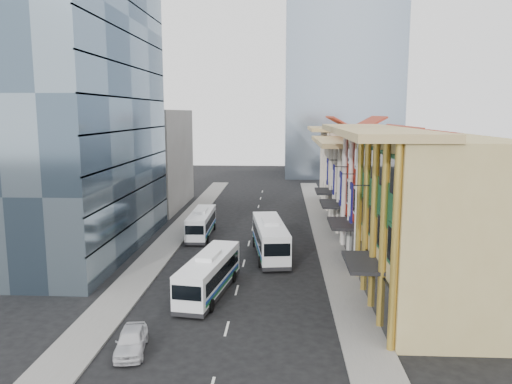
# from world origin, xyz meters

# --- Properties ---
(ground) EXTENTS (200.00, 200.00, 0.00)m
(ground) POSITION_xyz_m (0.00, 0.00, 0.00)
(ground) COLOR black
(ground) RESTS_ON ground
(sidewalk_right) EXTENTS (3.00, 90.00, 0.15)m
(sidewalk_right) POSITION_xyz_m (8.50, 22.00, 0.07)
(sidewalk_right) COLOR slate
(sidewalk_right) RESTS_ON ground
(sidewalk_left) EXTENTS (3.00, 90.00, 0.15)m
(sidewalk_left) POSITION_xyz_m (-8.50, 22.00, 0.07)
(sidewalk_left) COLOR slate
(sidewalk_left) RESTS_ON ground
(shophouse_tan) EXTENTS (8.00, 14.00, 12.00)m
(shophouse_tan) POSITION_xyz_m (14.00, 5.00, 6.00)
(shophouse_tan) COLOR tan
(shophouse_tan) RESTS_ON ground
(shophouse_red) EXTENTS (8.00, 10.00, 12.00)m
(shophouse_red) POSITION_xyz_m (14.00, 17.00, 6.00)
(shophouse_red) COLOR #9E2111
(shophouse_red) RESTS_ON ground
(shophouse_cream_near) EXTENTS (8.00, 9.00, 10.00)m
(shophouse_cream_near) POSITION_xyz_m (14.00, 26.50, 5.00)
(shophouse_cream_near) COLOR silver
(shophouse_cream_near) RESTS_ON ground
(shophouse_cream_mid) EXTENTS (8.00, 9.00, 10.00)m
(shophouse_cream_mid) POSITION_xyz_m (14.00, 35.50, 5.00)
(shophouse_cream_mid) COLOR silver
(shophouse_cream_mid) RESTS_ON ground
(shophouse_cream_far) EXTENTS (8.00, 12.00, 11.00)m
(shophouse_cream_far) POSITION_xyz_m (14.00, 46.00, 5.50)
(shophouse_cream_far) COLOR silver
(shophouse_cream_far) RESTS_ON ground
(office_tower) EXTENTS (12.00, 26.00, 30.00)m
(office_tower) POSITION_xyz_m (-17.00, 19.00, 15.00)
(office_tower) COLOR #3E5162
(office_tower) RESTS_ON ground
(office_block_far) EXTENTS (10.00, 18.00, 14.00)m
(office_block_far) POSITION_xyz_m (-16.00, 42.00, 7.00)
(office_block_far) COLOR gray
(office_block_far) RESTS_ON ground
(bus_left_near) EXTENTS (3.87, 10.29, 3.22)m
(bus_left_near) POSITION_xyz_m (-2.00, 7.06, 1.61)
(bus_left_near) COLOR white
(bus_left_near) RESTS_ON ground
(bus_left_far) EXTENTS (2.33, 9.47, 3.03)m
(bus_left_far) POSITION_xyz_m (-5.50, 24.94, 1.51)
(bus_left_far) COLOR white
(bus_left_far) RESTS_ON ground
(bus_right) EXTENTS (4.07, 11.43, 3.59)m
(bus_right) POSITION_xyz_m (2.34, 17.61, 1.79)
(bus_right) COLOR white
(bus_right) RESTS_ON ground
(sedan_left) EXTENTS (2.26, 4.28, 1.38)m
(sedan_left) POSITION_xyz_m (-5.13, -2.40, 0.69)
(sedan_left) COLOR silver
(sedan_left) RESTS_ON ground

